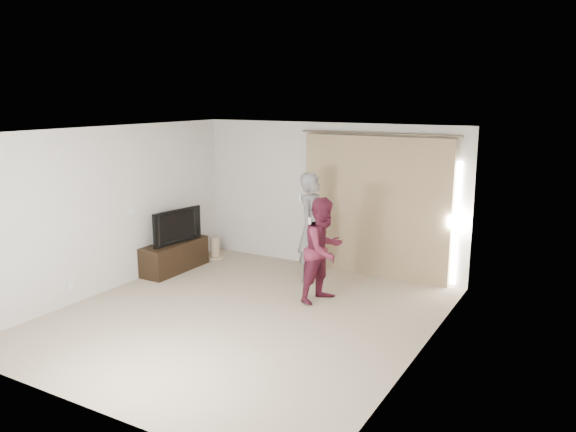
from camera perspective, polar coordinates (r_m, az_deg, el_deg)
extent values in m
plane|color=tan|center=(8.08, -4.55, -10.11)|extent=(5.50, 5.50, 0.00)
cube|color=silver|center=(10.03, 4.19, 2.02)|extent=(5.00, 0.04, 2.60)
cube|color=silver|center=(9.30, -17.54, 0.69)|extent=(0.04, 5.50, 2.60)
cube|color=white|center=(9.58, -15.70, 0.52)|extent=(0.02, 0.08, 0.12)
cube|color=white|center=(8.97, -21.29, -6.60)|extent=(0.02, 0.08, 0.12)
cube|color=silver|center=(7.50, -4.89, 8.62)|extent=(5.00, 5.50, 0.01)
cube|color=tan|center=(9.63, 8.83, 0.89)|extent=(2.60, 0.10, 2.40)
cylinder|color=brown|center=(9.47, 9.07, 8.27)|extent=(2.80, 0.03, 0.03)
cube|color=silver|center=(9.32, 16.71, -0.81)|extent=(0.08, 0.04, 2.00)
cube|color=black|center=(10.20, -11.43, -4.02)|extent=(0.47, 1.35, 0.52)
imported|color=black|center=(10.06, -11.57, -0.95)|extent=(0.28, 1.06, 0.60)
cylinder|color=tan|center=(10.88, -7.39, -4.14)|extent=(0.31, 0.31, 0.05)
cylinder|color=tan|center=(10.82, -7.42, -3.09)|extent=(0.17, 0.17, 0.36)
imported|color=slate|center=(9.32, 2.51, -1.16)|extent=(0.44, 0.67, 1.83)
cube|color=white|center=(9.21, 1.26, 1.79)|extent=(0.04, 0.04, 0.14)
cube|color=white|center=(9.43, 1.89, 1.27)|extent=(0.05, 0.05, 0.09)
imported|color=maroon|center=(8.42, 3.64, -3.45)|extent=(0.78, 0.90, 1.59)
cube|color=white|center=(8.31, 2.26, -0.63)|extent=(0.04, 0.04, 0.14)
cube|color=white|center=(8.52, 2.94, -1.04)|extent=(0.05, 0.05, 0.09)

